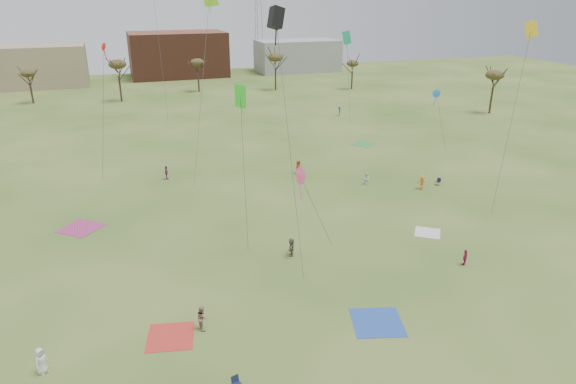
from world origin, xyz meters
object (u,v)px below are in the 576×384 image
object	(u,v)px
flyer_near_left	(41,361)
radio_tower	(258,3)
spectator_fore_a	(465,257)
camp_chair_right	(438,183)

from	to	relation	value
flyer_near_left	radio_tower	bearing A→B (deg)	18.16
flyer_near_left	spectator_fore_a	world-z (taller)	flyer_near_left
flyer_near_left	radio_tower	world-z (taller)	radio_tower
flyer_near_left	spectator_fore_a	distance (m)	33.61
flyer_near_left	camp_chair_right	distance (m)	47.40
radio_tower	flyer_near_left	bearing A→B (deg)	-112.00
spectator_fore_a	camp_chair_right	world-z (taller)	spectator_fore_a
flyer_near_left	radio_tower	distance (m)	134.89
spectator_fore_a	flyer_near_left	bearing A→B (deg)	-26.34
flyer_near_left	spectator_fore_a	size ratio (longest dim) A/B	1.23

